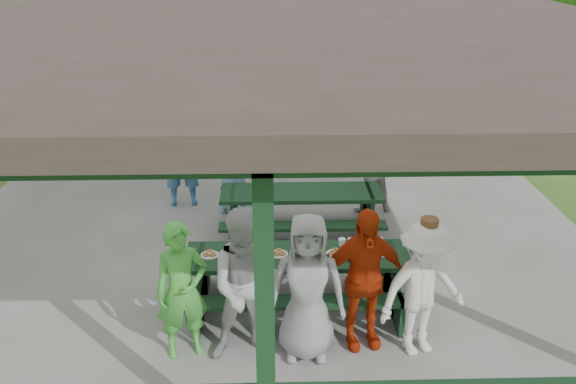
{
  "coord_description": "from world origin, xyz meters",
  "views": [
    {
      "loc": [
        0.06,
        -7.76,
        4.42
      ],
      "look_at": [
        0.28,
        -0.3,
        1.3
      ],
      "focal_mm": 38.0,
      "sensor_mm": 36.0,
      "label": 1
    }
  ],
  "objects_px": {
    "contestant_red": "(363,279)",
    "pickup_truck": "(402,89)",
    "contestant_green": "(182,291)",
    "spectator_lblue": "(233,171)",
    "spectator_blue": "(180,153)",
    "contestant_grey_left": "(248,286)",
    "contestant_grey_mid": "(307,288)",
    "contestant_white_fedora": "(423,289)",
    "spectator_grey": "(369,165)",
    "picnic_table_near": "(297,274)",
    "picnic_table_far": "(301,208)",
    "farm_trailer": "(171,102)"
  },
  "relations": [
    {
      "from": "contestant_red",
      "to": "pickup_truck",
      "type": "distance_m",
      "value": 10.46
    },
    {
      "from": "contestant_green",
      "to": "contestant_red",
      "type": "distance_m",
      "value": 1.99
    },
    {
      "from": "spectator_lblue",
      "to": "spectator_blue",
      "type": "bearing_deg",
      "value": -15.26
    },
    {
      "from": "spectator_lblue",
      "to": "pickup_truck",
      "type": "height_order",
      "value": "spectator_lblue"
    },
    {
      "from": "spectator_blue",
      "to": "pickup_truck",
      "type": "distance_m",
      "value": 7.97
    },
    {
      "from": "contestant_grey_left",
      "to": "contestant_grey_mid",
      "type": "relative_size",
      "value": 1.04
    },
    {
      "from": "contestant_white_fedora",
      "to": "pickup_truck",
      "type": "height_order",
      "value": "contestant_white_fedora"
    },
    {
      "from": "spectator_grey",
      "to": "pickup_truck",
      "type": "height_order",
      "value": "spectator_grey"
    },
    {
      "from": "picnic_table_near",
      "to": "contestant_red",
      "type": "height_order",
      "value": "contestant_red"
    },
    {
      "from": "contestant_red",
      "to": "spectator_grey",
      "type": "bearing_deg",
      "value": 71.43
    },
    {
      "from": "picnic_table_far",
      "to": "contestant_red",
      "type": "relative_size",
      "value": 1.46
    },
    {
      "from": "contestant_grey_left",
      "to": "farm_trailer",
      "type": "distance_m",
      "value": 9.53
    },
    {
      "from": "contestant_green",
      "to": "spectator_blue",
      "type": "bearing_deg",
      "value": 80.47
    },
    {
      "from": "spectator_blue",
      "to": "pickup_truck",
      "type": "bearing_deg",
      "value": -135.62
    },
    {
      "from": "picnic_table_far",
      "to": "farm_trailer",
      "type": "xyz_separation_m",
      "value": [
        -2.93,
        6.32,
        0.07
      ]
    },
    {
      "from": "spectator_lblue",
      "to": "spectator_blue",
      "type": "xyz_separation_m",
      "value": [
        -0.92,
        0.33,
        0.22
      ]
    },
    {
      "from": "picnic_table_near",
      "to": "contestant_grey_mid",
      "type": "relative_size",
      "value": 1.61
    },
    {
      "from": "contestant_grey_left",
      "to": "spectator_grey",
      "type": "xyz_separation_m",
      "value": [
        1.89,
        3.85,
        -0.05
      ]
    },
    {
      "from": "picnic_table_far",
      "to": "spectator_lblue",
      "type": "relative_size",
      "value": 1.67
    },
    {
      "from": "picnic_table_near",
      "to": "spectator_blue",
      "type": "relative_size",
      "value": 1.43
    },
    {
      "from": "spectator_lblue",
      "to": "contestant_green",
      "type": "bearing_deg",
      "value": 89.16
    },
    {
      "from": "contestant_white_fedora",
      "to": "spectator_grey",
      "type": "bearing_deg",
      "value": 71.67
    },
    {
      "from": "contestant_green",
      "to": "contestant_white_fedora",
      "type": "height_order",
      "value": "contestant_white_fedora"
    },
    {
      "from": "contestant_green",
      "to": "spectator_grey",
      "type": "relative_size",
      "value": 0.95
    },
    {
      "from": "farm_trailer",
      "to": "pickup_truck",
      "type": "bearing_deg",
      "value": 17.79
    },
    {
      "from": "contestant_grey_mid",
      "to": "contestant_white_fedora",
      "type": "distance_m",
      "value": 1.26
    },
    {
      "from": "contestant_grey_left",
      "to": "contestant_red",
      "type": "height_order",
      "value": "contestant_grey_left"
    },
    {
      "from": "contestant_grey_mid",
      "to": "contestant_grey_left",
      "type": "bearing_deg",
      "value": -177.2
    },
    {
      "from": "picnic_table_near",
      "to": "contestant_green",
      "type": "distance_m",
      "value": 1.59
    },
    {
      "from": "contestant_red",
      "to": "picnic_table_near",
      "type": "bearing_deg",
      "value": 123.78
    },
    {
      "from": "contestant_green",
      "to": "pickup_truck",
      "type": "xyz_separation_m",
      "value": [
        4.5,
        10.27,
        -0.22
      ]
    },
    {
      "from": "picnic_table_near",
      "to": "spectator_grey",
      "type": "bearing_deg",
      "value": 65.57
    },
    {
      "from": "farm_trailer",
      "to": "contestant_grey_left",
      "type": "bearing_deg",
      "value": -68.86
    },
    {
      "from": "picnic_table_near",
      "to": "contestant_white_fedora",
      "type": "bearing_deg",
      "value": -34.65
    },
    {
      "from": "spectator_blue",
      "to": "contestant_grey_mid",
      "type": "bearing_deg",
      "value": 108.59
    },
    {
      "from": "picnic_table_far",
      "to": "contestant_red",
      "type": "xyz_separation_m",
      "value": [
        0.55,
        -2.75,
        0.37
      ]
    },
    {
      "from": "picnic_table_far",
      "to": "pickup_truck",
      "type": "xyz_separation_m",
      "value": [
        3.07,
        7.4,
        0.11
      ]
    },
    {
      "from": "spectator_grey",
      "to": "farm_trailer",
      "type": "relative_size",
      "value": 0.45
    },
    {
      "from": "spectator_grey",
      "to": "contestant_red",
      "type": "bearing_deg",
      "value": 62.21
    },
    {
      "from": "contestant_grey_left",
      "to": "spectator_grey",
      "type": "distance_m",
      "value": 4.29
    },
    {
      "from": "spectator_blue",
      "to": "spectator_grey",
      "type": "bearing_deg",
      "value": 167.76
    },
    {
      "from": "picnic_table_far",
      "to": "contestant_green",
      "type": "distance_m",
      "value": 3.23
    },
    {
      "from": "picnic_table_near",
      "to": "contestant_grey_mid",
      "type": "distance_m",
      "value": 1.01
    },
    {
      "from": "picnic_table_far",
      "to": "pickup_truck",
      "type": "distance_m",
      "value": 8.01
    },
    {
      "from": "picnic_table_far",
      "to": "contestant_grey_mid",
      "type": "bearing_deg",
      "value": -91.61
    },
    {
      "from": "farm_trailer",
      "to": "contestant_green",
      "type": "bearing_deg",
      "value": -73.09
    },
    {
      "from": "picnic_table_far",
      "to": "spectator_grey",
      "type": "relative_size",
      "value": 1.47
    },
    {
      "from": "contestant_red",
      "to": "contestant_white_fedora",
      "type": "distance_m",
      "value": 0.65
    },
    {
      "from": "contestant_red",
      "to": "spectator_lblue",
      "type": "xyz_separation_m",
      "value": [
        -1.63,
        3.69,
        -0.11
      ]
    },
    {
      "from": "picnic_table_far",
      "to": "contestant_green",
      "type": "relative_size",
      "value": 1.54
    }
  ]
}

